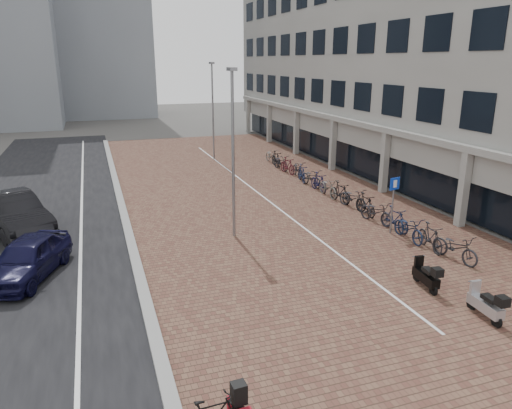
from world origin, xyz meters
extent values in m
plane|color=#474442|center=(0.00, 0.00, 0.00)|extent=(140.00, 140.00, 0.00)
cube|color=brown|center=(2.00, 12.00, 0.01)|extent=(14.50, 42.00, 0.04)
cube|color=black|center=(-9.00, 12.00, 0.01)|extent=(8.00, 50.00, 0.03)
cube|color=gray|center=(-5.10, 12.00, 0.07)|extent=(0.35, 42.00, 0.14)
cube|color=white|center=(-7.00, 12.00, 0.02)|extent=(0.12, 44.00, 0.00)
cube|color=white|center=(2.20, 12.00, 0.04)|extent=(0.10, 30.00, 0.00)
cube|color=gray|center=(13.00, 16.00, 8.50)|extent=(8.00, 40.00, 13.00)
cube|color=black|center=(9.60, 16.00, 1.70)|extent=(0.15, 38.00, 3.20)
cube|color=gray|center=(9.40, 16.00, 3.45)|extent=(1.60, 38.00, 0.30)
cube|color=gray|center=(8.80, 4.00, 1.70)|extent=(0.35, 0.35, 3.40)
cube|color=gray|center=(8.80, 10.00, 1.70)|extent=(0.35, 0.35, 3.40)
cube|color=gray|center=(8.80, 16.00, 1.70)|extent=(0.35, 0.35, 3.40)
cube|color=gray|center=(8.80, 22.00, 1.70)|extent=(0.35, 0.35, 3.40)
cube|color=gray|center=(8.80, 28.00, 1.70)|extent=(0.35, 0.35, 3.40)
cube|color=gray|center=(8.80, 34.00, 1.70)|extent=(0.35, 0.35, 3.40)
cube|color=gray|center=(-4.00, 55.00, 13.00)|extent=(12.00, 10.00, 26.00)
imported|color=black|center=(-8.60, 4.52, 0.69)|extent=(3.02, 4.39, 1.39)
imported|color=black|center=(-9.62, 9.46, 0.85)|extent=(3.81, 5.47, 1.71)
cube|color=black|center=(-4.50, -4.51, 0.89)|extent=(0.30, 0.28, 0.42)
cylinder|color=slate|center=(5.37, 4.17, 1.12)|extent=(0.07, 0.07, 2.24)
cube|color=#0E35BA|center=(5.37, 4.14, 2.19)|extent=(0.51, 0.15, 0.51)
cylinder|color=gray|center=(-0.95, 6.03, 3.36)|extent=(0.12, 0.12, 6.71)
cylinder|color=gray|center=(2.24, 22.10, 3.43)|extent=(0.12, 0.12, 6.86)
imported|color=black|center=(5.95, 1.00, 0.52)|extent=(0.99, 2.06, 1.04)
imported|color=black|center=(5.76, 2.15, 0.53)|extent=(0.73, 1.80, 1.05)
imported|color=#141F39|center=(5.61, 3.30, 0.52)|extent=(0.78, 2.00, 1.04)
imported|color=#131B35|center=(5.75, 4.45, 0.53)|extent=(0.65, 1.79, 1.05)
imported|color=black|center=(5.57, 5.60, 0.52)|extent=(1.04, 2.06, 1.04)
imported|color=black|center=(5.71, 6.75, 0.53)|extent=(0.53, 1.76, 1.05)
imported|color=#222328|center=(5.71, 7.90, 0.52)|extent=(1.01, 2.06, 1.04)
imported|color=black|center=(5.63, 9.05, 0.53)|extent=(0.66, 1.79, 1.05)
imported|color=#615E59|center=(5.52, 10.20, 0.52)|extent=(0.75, 1.99, 1.04)
imported|color=black|center=(5.54, 11.35, 0.53)|extent=(0.57, 1.77, 1.05)
imported|color=#212227|center=(5.65, 12.50, 0.52)|extent=(0.87, 2.03, 1.04)
imported|color=#161F3D|center=(5.54, 13.65, 0.53)|extent=(0.82, 1.81, 1.05)
imported|color=black|center=(5.79, 14.80, 0.52)|extent=(0.94, 2.05, 1.04)
imported|color=#44121B|center=(5.57, 15.95, 0.53)|extent=(0.72, 1.80, 1.05)
imported|color=#232227|center=(5.58, 17.10, 0.52)|extent=(0.84, 2.02, 1.04)
imported|color=black|center=(5.68, 18.25, 0.53)|extent=(0.55, 1.76, 1.05)
imported|color=#635F5A|center=(5.75, 19.40, 0.52)|extent=(0.71, 1.98, 1.04)
camera|label=1|loc=(-6.15, -11.89, 7.02)|focal=33.48mm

